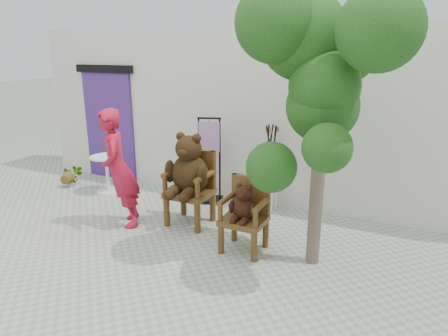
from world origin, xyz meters
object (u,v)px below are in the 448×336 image
at_px(stool_bucket, 270,173).
at_px(tree, 316,62).
at_px(person, 119,169).
at_px(chair_small, 245,209).
at_px(chair_big, 189,174).
at_px(display_stand, 210,170).
at_px(cafe_table, 107,170).

relative_size(stool_bucket, tree, 0.44).
relative_size(person, stool_bucket, 1.24).
bearing_deg(chair_small, person, -176.99).
relative_size(chair_big, stool_bucket, 0.99).
xyz_separation_m(display_stand, tree, (2.07, -1.33, 1.89)).
height_order(chair_big, cafe_table, chair_big).
height_order(chair_small, tree, tree).
bearing_deg(tree, chair_small, -177.49).
height_order(person, stool_bucket, person).
distance_m(person, cafe_table, 1.69).
bearing_deg(stool_bucket, cafe_table, -170.04).
height_order(stool_bucket, tree, tree).
height_order(display_stand, tree, tree).
bearing_deg(stool_bucket, display_stand, -173.26).
relative_size(chair_small, display_stand, 0.65).
bearing_deg(chair_small, tree, 2.51).
xyz_separation_m(chair_big, chair_small, (1.10, -0.42, -0.22)).
xyz_separation_m(chair_small, tree, (0.81, 0.04, 1.89)).
bearing_deg(chair_big, tree, -11.28).
height_order(chair_small, stool_bucket, stool_bucket).
bearing_deg(person, stool_bucket, 92.17).
bearing_deg(display_stand, chair_big, -100.55).
height_order(cafe_table, stool_bucket, stool_bucket).
xyz_separation_m(person, cafe_table, (-1.23, 1.06, -0.46)).
bearing_deg(chair_small, cafe_table, 163.56).
bearing_deg(person, tree, 53.71).
distance_m(chair_big, person, 1.05).
bearing_deg(chair_big, person, -150.11).
bearing_deg(cafe_table, person, -40.74).
bearing_deg(chair_big, display_stand, 99.84).
distance_m(chair_small, cafe_table, 3.38).
bearing_deg(chair_small, chair_big, 159.30).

